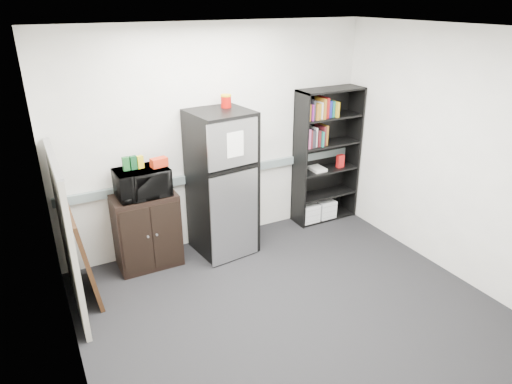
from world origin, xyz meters
TOP-DOWN VIEW (x-y plane):
  - floor at (0.00, 0.00)m, footprint 4.00×4.00m
  - wall_back at (0.00, 1.75)m, footprint 4.00×0.02m
  - wall_right at (2.00, 0.00)m, footprint 0.02×3.50m
  - wall_left at (-2.00, 0.00)m, footprint 0.02×3.50m
  - ceiling at (0.00, 0.00)m, footprint 4.00×3.50m
  - electrical_raceway at (0.00, 1.72)m, footprint 3.92×0.05m
  - wall_note at (-0.35, 1.74)m, footprint 0.14×0.00m
  - bookshelf at (1.51, 1.57)m, footprint 0.90×0.34m
  - cubicle_partition at (-1.90, 1.08)m, footprint 0.06×1.30m
  - cabinet at (-1.03, 1.50)m, footprint 0.71×0.48m
  - microwave at (-1.03, 1.48)m, footprint 0.59×0.41m
  - snack_box_a at (-1.17, 1.52)m, footprint 0.07×0.06m
  - snack_box_b at (-1.09, 1.52)m, footprint 0.07×0.06m
  - snack_box_c at (-1.02, 1.52)m, footprint 0.08×0.06m
  - snack_bag at (-0.82, 1.47)m, footprint 0.19×0.13m
  - refrigerator at (-0.10, 1.42)m, footprint 0.74×0.76m
  - coffee_can at (0.04, 1.55)m, footprint 0.12×0.12m
  - framed_poster at (-1.77, 1.20)m, footprint 0.17×0.77m

SIDE VIEW (x-z plane):
  - floor at x=0.00m, z-range 0.00..0.00m
  - cabinet at x=-1.03m, z-range 0.00..0.89m
  - framed_poster at x=-1.77m, z-range 0.00..0.99m
  - cubicle_partition at x=-1.90m, z-range 0.00..1.62m
  - refrigerator at x=-0.10m, z-range 0.00..1.76m
  - electrical_raceway at x=0.00m, z-range 0.85..0.95m
  - bookshelf at x=1.51m, z-range 0.05..1.90m
  - microwave at x=-1.03m, z-range 0.89..1.21m
  - snack_bag at x=-0.82m, z-range 1.21..1.31m
  - snack_box_c at x=-1.02m, z-range 1.21..1.35m
  - snack_box_a at x=-1.17m, z-range 1.21..1.36m
  - snack_box_b at x=-1.09m, z-range 1.21..1.36m
  - wall_back at x=0.00m, z-range 0.00..2.70m
  - wall_right at x=2.00m, z-range 0.00..2.70m
  - wall_left at x=-2.00m, z-range 0.00..2.70m
  - wall_note at x=-0.35m, z-range 1.50..1.60m
  - coffee_can at x=0.04m, z-range 1.76..1.93m
  - ceiling at x=0.00m, z-range 2.69..2.71m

